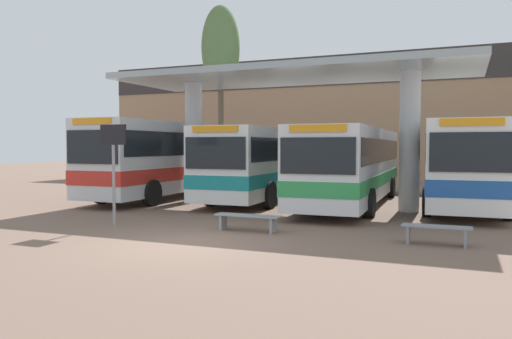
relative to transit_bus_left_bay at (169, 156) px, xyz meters
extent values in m
plane|color=#755B4C|center=(6.28, -9.15, -1.89)|extent=(100.00, 100.00, 0.00)
cube|color=#9E7A5B|center=(6.28, 14.33, 2.39)|extent=(40.00, 0.50, 8.57)
cube|color=#332D2D|center=(6.28, 14.33, 5.65)|extent=(40.00, 0.58, 2.06)
cylinder|color=silver|center=(1.84, -0.90, 0.62)|extent=(0.72, 0.72, 5.04)
cylinder|color=silver|center=(10.73, -0.90, 0.62)|extent=(0.72, 0.72, 5.04)
cube|color=#93A3A8|center=(6.28, -0.90, 3.26)|extent=(13.88, 5.19, 0.24)
cube|color=silver|center=(0.00, 0.01, -0.02)|extent=(2.63, 10.49, 3.06)
cube|color=black|center=(0.00, 0.01, 0.56)|extent=(2.67, 10.07, 0.98)
cube|color=red|center=(0.00, 0.01, -0.71)|extent=(2.67, 10.53, 0.55)
cube|color=black|center=(0.11, -5.24, 0.44)|extent=(2.23, 0.11, 1.23)
cube|color=orange|center=(0.11, -5.24, 1.37)|extent=(1.69, 0.09, 0.22)
cylinder|color=black|center=(-1.14, -3.25, -1.37)|extent=(0.30, 1.05, 1.05)
cylinder|color=black|center=(1.28, -3.20, -1.37)|extent=(0.30, 1.05, 1.05)
cylinder|color=black|center=(-1.27, 2.86, -1.37)|extent=(0.30, 1.05, 1.05)
cylinder|color=black|center=(1.15, 2.91, -1.37)|extent=(0.30, 1.05, 1.05)
cube|color=white|center=(4.49, 1.25, -0.18)|extent=(2.78, 11.24, 2.75)
cube|color=black|center=(4.49, 1.25, 0.34)|extent=(2.80, 10.80, 0.88)
cube|color=teal|center=(4.49, 1.25, -0.80)|extent=(2.82, 11.28, 0.49)
cube|color=black|center=(4.65, -4.37, 0.23)|extent=(2.25, 0.13, 1.10)
cube|color=orange|center=(4.65, -4.37, 1.05)|extent=(1.72, 0.10, 0.22)
cylinder|color=black|center=(3.37, -2.25, -1.37)|extent=(0.31, 1.05, 1.04)
cylinder|color=black|center=(5.81, -2.18, -1.37)|extent=(0.31, 1.05, 1.04)
cylinder|color=black|center=(3.17, 4.28, -1.37)|extent=(0.31, 1.05, 1.04)
cylinder|color=black|center=(5.62, 4.36, -1.37)|extent=(0.31, 1.05, 1.04)
cube|color=silver|center=(8.37, 0.57, -0.22)|extent=(2.84, 11.98, 2.71)
cube|color=black|center=(8.37, 0.57, 0.29)|extent=(2.86, 11.50, 0.87)
cube|color=#2D934C|center=(8.37, 0.57, -0.83)|extent=(2.88, 12.02, 0.49)
cube|color=black|center=(8.56, -5.40, 0.18)|extent=(2.26, 0.13, 1.08)
cube|color=orange|center=(8.56, -5.40, 0.99)|extent=(1.72, 0.11, 0.22)
cylinder|color=black|center=(7.26, -3.15, -1.40)|extent=(0.31, 0.99, 0.98)
cylinder|color=black|center=(9.71, -3.07, -1.40)|extent=(0.31, 0.99, 0.98)
cylinder|color=black|center=(7.03, 3.81, -1.40)|extent=(0.31, 0.99, 0.98)
cylinder|color=black|center=(9.48, 3.89, -1.40)|extent=(0.31, 0.99, 0.98)
cube|color=white|center=(12.52, 1.31, -0.13)|extent=(2.84, 10.86, 2.86)
cube|color=black|center=(12.52, 1.31, 0.41)|extent=(2.87, 10.43, 0.92)
cube|color=#1E519E|center=(12.52, 1.31, -0.78)|extent=(2.88, 10.90, 0.52)
cube|color=black|center=(12.72, -4.10, 0.29)|extent=(2.25, 0.14, 1.15)
cube|color=orange|center=(12.72, -4.10, 1.16)|extent=(1.71, 0.11, 0.22)
cylinder|color=black|center=(11.42, -2.07, -1.39)|extent=(0.32, 1.02, 1.01)
cylinder|color=black|center=(13.87, -1.98, -1.39)|extent=(0.32, 1.02, 1.01)
cylinder|color=black|center=(11.19, 4.23, -1.39)|extent=(0.32, 1.02, 1.01)
cylinder|color=black|center=(13.63, 4.32, -1.39)|extent=(0.32, 1.02, 1.01)
cube|color=gray|center=(11.96, -7.01, -1.45)|extent=(1.61, 0.44, 0.04)
cube|color=gray|center=(11.32, -7.01, -1.68)|extent=(0.07, 0.37, 0.42)
cube|color=gray|center=(12.60, -7.01, -1.68)|extent=(0.07, 0.37, 0.42)
cube|color=gray|center=(7.03, -7.01, -1.45)|extent=(1.89, 0.44, 0.04)
cube|color=gray|center=(6.27, -7.01, -1.68)|extent=(0.07, 0.37, 0.42)
cube|color=gray|center=(7.78, -7.01, -1.68)|extent=(0.07, 0.37, 0.42)
cylinder|color=gray|center=(2.93, -7.57, -0.69)|extent=(0.09, 0.09, 2.40)
cube|color=black|center=(2.93, -7.57, 0.81)|extent=(0.90, 0.06, 0.60)
cylinder|color=#473A2B|center=(0.27, 4.84, 1.32)|extent=(0.31, 0.31, 6.43)
ellipsoid|color=#516B3D|center=(0.27, 4.84, 5.79)|extent=(2.08, 2.08, 4.58)
camera|label=1|loc=(12.53, -19.59, 0.47)|focal=35.00mm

